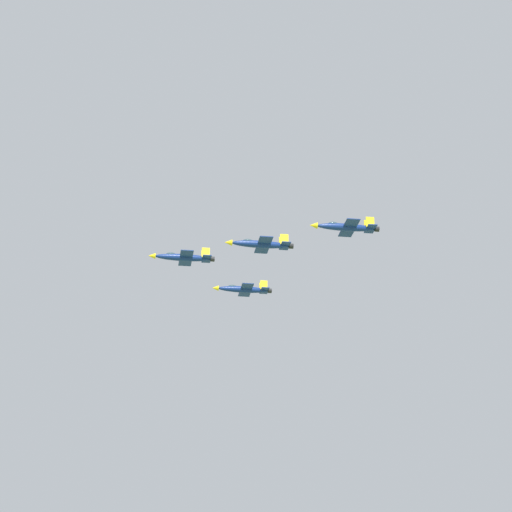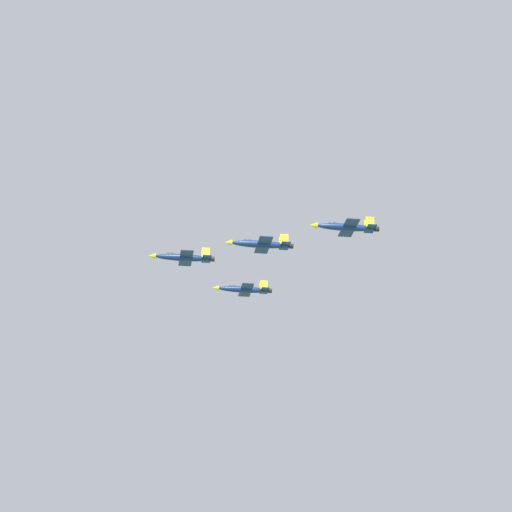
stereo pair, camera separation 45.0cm
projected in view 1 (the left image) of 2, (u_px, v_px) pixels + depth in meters
jet_lead at (183, 257)px, 262.73m from camera, size 11.89×15.67×3.70m
jet_left_wingman at (261, 244)px, 250.44m from camera, size 11.94×15.61×3.69m
jet_right_wingman at (243, 289)px, 278.66m from camera, size 11.50×15.04×3.55m
jet_left_outer at (346, 227)px, 238.41m from camera, size 11.52×15.17×3.58m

